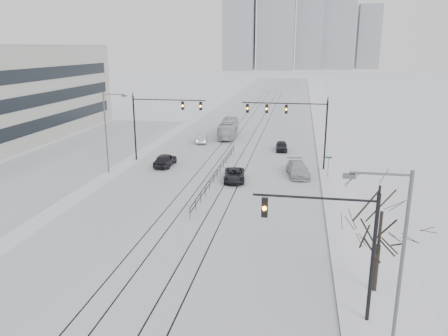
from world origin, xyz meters
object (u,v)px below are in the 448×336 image
(sedan_nb_front, at_px, (234,175))
(sedan_sb_inner, at_px, (165,160))
(sedan_nb_right, at_px, (298,169))
(sedan_nb_far, at_px, (282,146))
(box_truck, at_px, (228,129))
(sedan_sb_outer, at_px, (202,138))
(traffic_mast_near, at_px, (341,238))
(bare_tree, at_px, (381,220))

(sedan_nb_front, bearing_deg, sedan_sb_inner, 146.03)
(sedan_nb_right, height_order, sedan_nb_far, sedan_nb_right)
(box_truck, bearing_deg, sedan_nb_right, 115.94)
(sedan_nb_front, bearing_deg, sedan_sb_outer, 105.10)
(sedan_sb_outer, bearing_deg, box_truck, -129.35)
(sedan_sb_outer, distance_m, sedan_nb_right, 20.68)
(traffic_mast_near, xyz_separation_m, box_truck, (-13.23, 46.38, -3.22))
(sedan_nb_right, xyz_separation_m, sedan_nb_far, (-2.31, 11.89, -0.11))
(sedan_sb_inner, height_order, sedan_nb_front, sedan_sb_inner)
(bare_tree, height_order, sedan_sb_outer, bare_tree)
(sedan_sb_inner, height_order, sedan_nb_right, sedan_sb_inner)
(sedan_sb_outer, distance_m, box_truck, 6.00)
(sedan_nb_front, bearing_deg, traffic_mast_near, -76.86)
(sedan_sb_inner, xyz_separation_m, box_truck, (4.53, 18.72, 0.56))
(sedan_nb_right, bearing_deg, sedan_nb_front, -165.15)
(traffic_mast_near, relative_size, box_truck, 0.73)
(bare_tree, xyz_separation_m, sedan_sb_outer, (-18.77, 38.30, -3.81))
(sedan_sb_outer, height_order, sedan_nb_right, sedan_nb_right)
(traffic_mast_near, distance_m, sedan_nb_far, 38.59)
(traffic_mast_near, bearing_deg, sedan_sb_inner, 122.71)
(sedan_nb_front, height_order, sedan_nb_right, sedan_nb_right)
(traffic_mast_near, xyz_separation_m, sedan_nb_front, (-8.79, 23.21, -3.92))
(sedan_nb_right, bearing_deg, bare_tree, -88.60)
(bare_tree, bearing_deg, sedan_sb_outer, 116.11)
(sedan_sb_inner, distance_m, sedan_nb_right, 15.63)
(traffic_mast_near, xyz_separation_m, sedan_nb_right, (-2.20, 26.23, -3.80))
(traffic_mast_near, xyz_separation_m, sedan_sb_inner, (-17.76, 27.65, -3.78))
(sedan_sb_inner, height_order, sedan_nb_far, sedan_sb_inner)
(sedan_nb_right, bearing_deg, sedan_sb_inner, 164.95)
(bare_tree, distance_m, sedan_nb_far, 36.01)
(box_truck, bearing_deg, sedan_nb_front, 98.09)
(sedan_sb_inner, distance_m, sedan_nb_far, 16.89)
(traffic_mast_near, relative_size, sedan_sb_outer, 1.71)
(bare_tree, bearing_deg, sedan_nb_front, 119.00)
(sedan_nb_front, bearing_deg, bare_tree, -68.60)
(box_truck, bearing_deg, sedan_sb_inner, 73.63)
(sedan_nb_right, relative_size, sedan_nb_far, 1.38)
(sedan_nb_far, bearing_deg, box_truck, 132.64)
(sedan_nb_right, relative_size, box_truck, 0.54)
(sedan_sb_outer, bearing_deg, sedan_nb_front, 105.02)
(sedan_nb_front, relative_size, box_truck, 0.48)
(traffic_mast_near, distance_m, sedan_nb_front, 25.12)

